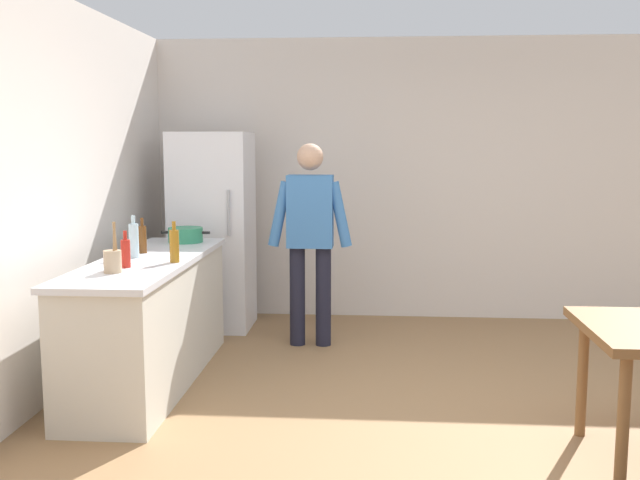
{
  "coord_description": "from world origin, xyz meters",
  "views": [
    {
      "loc": [
        -0.41,
        -4.12,
        1.7
      ],
      "look_at": [
        -0.81,
        1.04,
        1.01
      ],
      "focal_mm": 40.68,
      "sensor_mm": 36.0,
      "label": 1
    }
  ],
  "objects_px": {
    "bottle_oil_amber": "(174,245)",
    "bottle_water_clear": "(134,240)",
    "refrigerator": "(213,231)",
    "utensil_jar": "(113,260)",
    "person": "(310,231)",
    "bottle_sauce_red": "(126,253)",
    "cooking_pot": "(186,235)",
    "bottle_beer_brown": "(142,239)"
  },
  "relations": [
    {
      "from": "bottle_beer_brown",
      "to": "bottle_water_clear",
      "type": "bearing_deg",
      "value": -87.26
    },
    {
      "from": "refrigerator",
      "to": "bottle_oil_amber",
      "type": "height_order",
      "value": "refrigerator"
    },
    {
      "from": "refrigerator",
      "to": "utensil_jar",
      "type": "bearing_deg",
      "value": -93.63
    },
    {
      "from": "bottle_water_clear",
      "to": "cooking_pot",
      "type": "bearing_deg",
      "value": 79.54
    },
    {
      "from": "bottle_oil_amber",
      "to": "bottle_water_clear",
      "type": "height_order",
      "value": "bottle_water_clear"
    },
    {
      "from": "refrigerator",
      "to": "bottle_sauce_red",
      "type": "height_order",
      "value": "refrigerator"
    },
    {
      "from": "bottle_oil_amber",
      "to": "bottle_beer_brown",
      "type": "xyz_separation_m",
      "value": [
        -0.35,
        0.4,
        -0.01
      ]
    },
    {
      "from": "person",
      "to": "bottle_oil_amber",
      "type": "xyz_separation_m",
      "value": [
        -0.81,
        -1.21,
        0.04
      ]
    },
    {
      "from": "bottle_oil_amber",
      "to": "bottle_sauce_red",
      "type": "relative_size",
      "value": 1.17
    },
    {
      "from": "person",
      "to": "utensil_jar",
      "type": "distance_m",
      "value": 1.96
    },
    {
      "from": "cooking_pot",
      "to": "bottle_beer_brown",
      "type": "height_order",
      "value": "bottle_beer_brown"
    },
    {
      "from": "bottle_oil_amber",
      "to": "bottle_beer_brown",
      "type": "height_order",
      "value": "bottle_oil_amber"
    },
    {
      "from": "utensil_jar",
      "to": "bottle_sauce_red",
      "type": "xyz_separation_m",
      "value": [
        0.02,
        0.19,
        0.02
      ]
    },
    {
      "from": "person",
      "to": "bottle_sauce_red",
      "type": "relative_size",
      "value": 7.08
    },
    {
      "from": "refrigerator",
      "to": "bottle_oil_amber",
      "type": "xyz_separation_m",
      "value": [
        0.14,
        -1.77,
        0.12
      ]
    },
    {
      "from": "bottle_water_clear",
      "to": "bottle_sauce_red",
      "type": "height_order",
      "value": "bottle_water_clear"
    },
    {
      "from": "bottle_oil_amber",
      "to": "bottle_sauce_red",
      "type": "xyz_separation_m",
      "value": [
        -0.26,
        -0.22,
        -0.02
      ]
    },
    {
      "from": "cooking_pot",
      "to": "bottle_oil_amber",
      "type": "bearing_deg",
      "value": -79.34
    },
    {
      "from": "bottle_water_clear",
      "to": "bottle_beer_brown",
      "type": "distance_m",
      "value": 0.22
    },
    {
      "from": "utensil_jar",
      "to": "bottle_water_clear",
      "type": "xyz_separation_m",
      "value": [
        -0.06,
        0.59,
        0.05
      ]
    },
    {
      "from": "utensil_jar",
      "to": "bottle_beer_brown",
      "type": "distance_m",
      "value": 0.82
    },
    {
      "from": "cooking_pot",
      "to": "utensil_jar",
      "type": "distance_m",
      "value": 1.42
    },
    {
      "from": "cooking_pot",
      "to": "bottle_water_clear",
      "type": "xyz_separation_m",
      "value": [
        -0.15,
        -0.82,
        0.07
      ]
    },
    {
      "from": "bottle_oil_amber",
      "to": "bottle_sauce_red",
      "type": "height_order",
      "value": "bottle_oil_amber"
    },
    {
      "from": "bottle_water_clear",
      "to": "bottle_sauce_red",
      "type": "distance_m",
      "value": 0.41
    },
    {
      "from": "bottle_oil_amber",
      "to": "bottle_water_clear",
      "type": "bearing_deg",
      "value": 152.63
    },
    {
      "from": "bottle_water_clear",
      "to": "bottle_oil_amber",
      "type": "bearing_deg",
      "value": -27.37
    },
    {
      "from": "refrigerator",
      "to": "utensil_jar",
      "type": "distance_m",
      "value": 2.19
    },
    {
      "from": "bottle_beer_brown",
      "to": "cooking_pot",
      "type": "bearing_deg",
      "value": 74.86
    },
    {
      "from": "bottle_sauce_red",
      "to": "cooking_pot",
      "type": "bearing_deg",
      "value": 86.65
    },
    {
      "from": "refrigerator",
      "to": "bottle_sauce_red",
      "type": "bearing_deg",
      "value": -93.53
    },
    {
      "from": "person",
      "to": "refrigerator",
      "type": "bearing_deg",
      "value": 149.77
    },
    {
      "from": "cooking_pot",
      "to": "bottle_sauce_red",
      "type": "xyz_separation_m",
      "value": [
        -0.07,
        -1.22,
        0.04
      ]
    },
    {
      "from": "bottle_sauce_red",
      "to": "bottle_beer_brown",
      "type": "distance_m",
      "value": 0.63
    },
    {
      "from": "person",
      "to": "bottle_oil_amber",
      "type": "relative_size",
      "value": 6.07
    },
    {
      "from": "refrigerator",
      "to": "bottle_sauce_red",
      "type": "relative_size",
      "value": 7.5
    },
    {
      "from": "utensil_jar",
      "to": "refrigerator",
      "type": "bearing_deg",
      "value": 86.37
    },
    {
      "from": "person",
      "to": "bottle_sauce_red",
      "type": "distance_m",
      "value": 1.79
    },
    {
      "from": "person",
      "to": "bottle_water_clear",
      "type": "relative_size",
      "value": 5.67
    },
    {
      "from": "bottle_sauce_red",
      "to": "person",
      "type": "bearing_deg",
      "value": 53.25
    },
    {
      "from": "refrigerator",
      "to": "utensil_jar",
      "type": "height_order",
      "value": "refrigerator"
    },
    {
      "from": "utensil_jar",
      "to": "bottle_sauce_red",
      "type": "bearing_deg",
      "value": 85.36
    }
  ]
}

